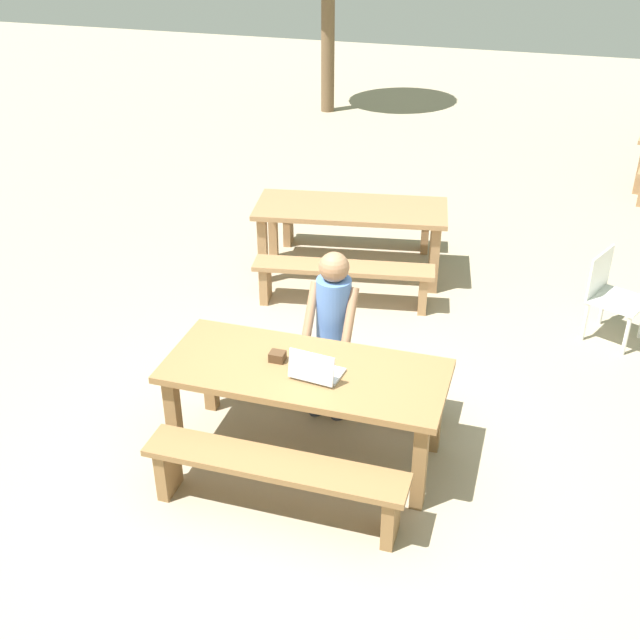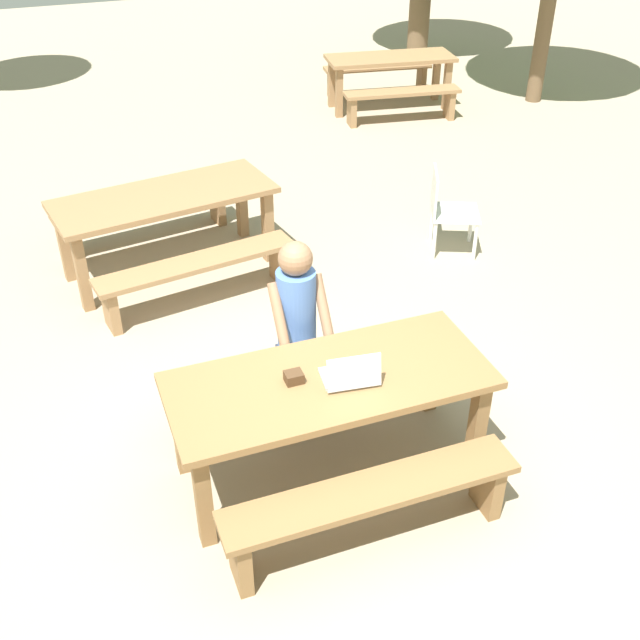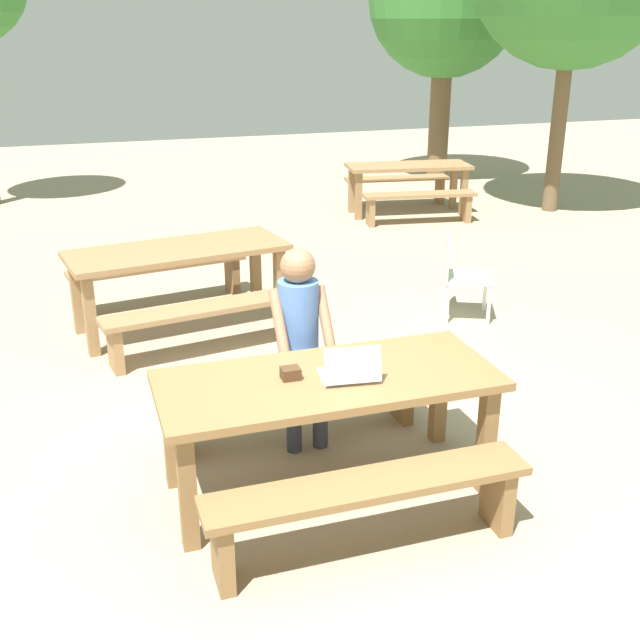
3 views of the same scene
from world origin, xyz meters
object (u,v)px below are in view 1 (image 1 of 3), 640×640
(picnic_table_front, at_px, (305,381))
(small_pouch, at_px, (277,356))
(person_seated, at_px, (332,322))
(picnic_table_rear, at_px, (351,217))
(laptop, at_px, (316,370))
(plastic_chair, at_px, (611,294))

(picnic_table_front, height_order, small_pouch, small_pouch)
(small_pouch, xyz_separation_m, person_seated, (0.23, 0.58, -0.01))
(person_seated, relative_size, picnic_table_rear, 0.65)
(laptop, relative_size, plastic_chair, 0.44)
(picnic_table_front, relative_size, picnic_table_rear, 0.97)
(small_pouch, distance_m, picnic_table_rear, 2.88)
(picnic_table_front, xyz_separation_m, person_seated, (0.02, 0.62, 0.13))
(person_seated, xyz_separation_m, plastic_chair, (2.08, 1.74, -0.33))
(small_pouch, bearing_deg, laptop, -20.46)
(picnic_table_front, distance_m, small_pouch, 0.26)
(laptop, bearing_deg, picnic_table_front, -31.70)
(picnic_table_rear, bearing_deg, laptop, -89.08)
(small_pouch, distance_m, person_seated, 0.62)
(plastic_chair, bearing_deg, laptop, 164.67)
(small_pouch, bearing_deg, plastic_chair, 45.07)
(plastic_chair, bearing_deg, person_seated, 153.92)
(person_seated, xyz_separation_m, picnic_table_rear, (-0.46, 2.29, -0.12))
(picnic_table_front, height_order, plastic_chair, plastic_chair)
(picnic_table_front, height_order, laptop, laptop)
(small_pouch, bearing_deg, person_seated, 68.27)
(person_seated, bearing_deg, plastic_chair, 39.89)
(person_seated, distance_m, picnic_table_rear, 2.34)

